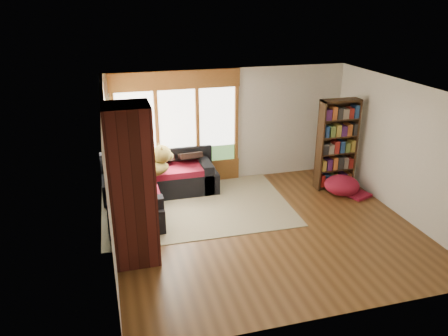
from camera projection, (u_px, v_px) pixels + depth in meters
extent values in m
plane|color=#523216|center=(266.00, 228.00, 8.18)|extent=(5.50, 5.50, 0.00)
plane|color=white|center=(272.00, 91.00, 7.22)|extent=(5.50, 5.50, 0.00)
cube|color=silver|center=(230.00, 126.00, 9.94)|extent=(5.50, 0.04, 2.60)
cube|color=silver|center=(339.00, 233.00, 5.45)|extent=(5.50, 0.04, 2.60)
cube|color=silver|center=(108.00, 180.00, 7.02)|extent=(0.04, 5.00, 2.60)
cube|color=silver|center=(403.00, 150.00, 8.37)|extent=(0.04, 5.00, 2.60)
cube|color=brown|center=(178.00, 128.00, 9.60)|extent=(2.82, 0.10, 1.90)
cube|color=white|center=(178.00, 128.00, 9.60)|extent=(2.54, 0.09, 1.62)
cube|color=brown|center=(108.00, 153.00, 8.09)|extent=(0.10, 2.62, 1.90)
cube|color=white|center=(108.00, 153.00, 8.09)|extent=(0.09, 2.36, 1.62)
cube|color=#5B7B4F|center=(107.00, 120.00, 8.69)|extent=(0.03, 0.72, 0.90)
cube|color=#471914|center=(132.00, 186.00, 6.79)|extent=(0.70, 0.70, 2.60)
cube|color=black|center=(163.00, 185.00, 9.53)|extent=(2.20, 0.90, 0.42)
cube|color=black|center=(160.00, 162.00, 9.70)|extent=(2.20, 0.20, 0.38)
cube|color=black|center=(207.00, 176.00, 9.74)|extent=(0.20, 0.90, 0.60)
cube|color=maroon|center=(158.00, 176.00, 9.30)|extent=(1.90, 0.66, 0.12)
cube|color=black|center=(135.00, 201.00, 8.79)|extent=(0.90, 2.20, 0.42)
cube|color=black|center=(115.00, 185.00, 8.56)|extent=(0.20, 2.20, 0.38)
cube|color=black|center=(139.00, 220.00, 7.86)|extent=(0.90, 0.20, 0.60)
cube|color=maroon|center=(142.00, 195.00, 8.41)|extent=(0.66, 1.20, 0.12)
cube|color=maroon|center=(137.00, 177.00, 9.26)|extent=(0.66, 0.66, 0.12)
cube|color=beige|center=(195.00, 204.00, 9.11)|extent=(3.83, 2.96, 0.01)
cube|color=#3A2413|center=(354.00, 143.00, 9.69)|extent=(0.04, 0.29, 2.02)
cube|color=#3A2413|center=(320.00, 146.00, 9.48)|extent=(0.04, 0.29, 2.02)
cube|color=#3A2413|center=(334.00, 143.00, 9.71)|extent=(0.87, 0.02, 2.02)
cube|color=#3A2413|center=(333.00, 184.00, 9.94)|extent=(0.79, 0.27, 0.03)
cube|color=#3A2413|center=(334.00, 169.00, 9.80)|extent=(0.79, 0.27, 0.03)
cube|color=#3A2413|center=(336.00, 152.00, 9.65)|extent=(0.79, 0.27, 0.03)
cube|color=#3A2413|center=(338.00, 136.00, 9.51)|extent=(0.79, 0.27, 0.03)
cube|color=#3A2413|center=(339.00, 119.00, 9.37)|extent=(0.79, 0.27, 0.03)
cube|color=#3A2413|center=(341.00, 101.00, 9.23)|extent=(0.79, 0.27, 0.03)
cube|color=#726659|center=(337.00, 145.00, 9.57)|extent=(0.75, 0.21, 1.86)
ellipsoid|color=maroon|center=(342.00, 185.00, 9.52)|extent=(0.82, 0.82, 0.41)
ellipsoid|color=brown|center=(146.00, 169.00, 8.90)|extent=(1.03, 0.76, 0.32)
sphere|color=brown|center=(162.00, 159.00, 8.98)|extent=(0.44, 0.44, 0.38)
cone|color=brown|center=(159.00, 153.00, 8.90)|extent=(0.16, 0.16, 0.17)
ellipsoid|color=#3B2318|center=(142.00, 183.00, 8.31)|extent=(0.63, 0.88, 0.28)
sphere|color=#3B2318|center=(138.00, 171.00, 8.52)|extent=(0.37, 0.37, 0.33)
cone|color=#3B2318|center=(138.00, 166.00, 8.42)|extent=(0.14, 0.14, 0.14)
cube|color=black|center=(191.00, 154.00, 9.68)|extent=(0.45, 0.12, 0.45)
cube|color=black|center=(164.00, 156.00, 9.53)|extent=(0.45, 0.12, 0.45)
cube|color=black|center=(122.00, 168.00, 8.89)|extent=(0.45, 0.12, 0.45)
cube|color=black|center=(125.00, 189.00, 7.90)|extent=(0.45, 0.12, 0.45)
cube|color=maroon|center=(137.00, 159.00, 9.38)|extent=(0.42, 0.12, 0.42)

